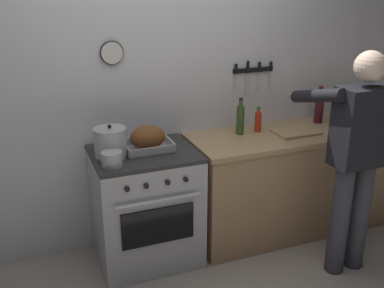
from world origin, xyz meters
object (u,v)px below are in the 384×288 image
bottle_hot_sauce (258,122)px  stove (146,206)px  saucepan (112,159)px  roasting_pan (148,139)px  person_cook (356,151)px  cutting_board (296,132)px  stock_pot (110,143)px  bottle_olive_oil (240,119)px  bottle_wine_red (319,107)px

bottle_hot_sauce → stove: bearing=-174.0°
saucepan → bottle_hot_sauce: bottle_hot_sauce is taller
roasting_pan → stove: bearing=-152.9°
person_cook → roasting_pan: (-1.32, 0.69, 0.04)m
person_cook → bottle_hot_sauce: person_cook is taller
cutting_board → bottle_hot_sauce: bottle_hot_sauce is taller
stove → bottle_hot_sauce: size_ratio=4.28×
stove → person_cook: 1.60m
stock_pot → bottle_hot_sauce: 1.25m
roasting_pan → bottle_hot_sauce: 0.97m
roasting_pan → stock_pot: 0.28m
saucepan → bottle_olive_oil: (1.11, 0.28, 0.07)m
cutting_board → bottle_wine_red: 0.41m
stock_pot → saucepan: 0.18m
cutting_board → roasting_pan: bearing=177.0°
person_cook → stock_pot: size_ratio=6.90×
person_cook → saucepan: 1.71m
stove → roasting_pan: roasting_pan is taller
roasting_pan → stock_pot: (-0.28, -0.02, 0.02)m
bottle_hot_sauce → cutting_board: bearing=-28.7°
stove → bottle_hot_sauce: (1.01, 0.11, 0.54)m
stove → person_cook: bearing=-26.0°
bottle_olive_oil → stove: bearing=-172.8°
stove → bottle_wine_red: bearing=4.6°
saucepan → bottle_olive_oil: size_ratio=0.48×
stove → roasting_pan: bearing=27.1°
person_cook → cutting_board: bearing=21.8°
cutting_board → bottle_hot_sauce: bearing=151.3°
roasting_pan → bottle_olive_oil: bottle_olive_oil is taller
person_cook → bottle_hot_sauce: size_ratio=7.90×
roasting_pan → cutting_board: (1.24, -0.07, -0.08)m
saucepan → bottle_hot_sauce: (1.28, 0.28, 0.04)m
bottle_olive_oil → person_cook: bearing=-55.9°
roasting_pan → cutting_board: 1.25m
saucepan → bottle_hot_sauce: 1.31m
roasting_pan → saucepan: (-0.31, -0.19, -0.04)m
saucepan → bottle_wine_red: (1.89, 0.31, 0.09)m
stock_pot → bottle_olive_oil: bottle_olive_oil is taller
stock_pot → roasting_pan: bearing=5.0°
bottle_olive_oil → cutting_board: bearing=-18.9°
cutting_board → saucepan: bearing=-175.3°
stock_pot → saucepan: bearing=-100.1°
roasting_pan → bottle_wine_red: bearing=4.0°
roasting_pan → cutting_board: bearing=-3.0°
stock_pot → saucepan: stock_pot is taller
roasting_pan → bottle_wine_red: bottle_wine_red is taller
roasting_pan → bottle_wine_red: (1.58, 0.11, 0.05)m
person_cook → saucepan: size_ratio=11.52×
person_cook → roasting_pan: 1.49m
roasting_pan → person_cook: bearing=-27.4°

